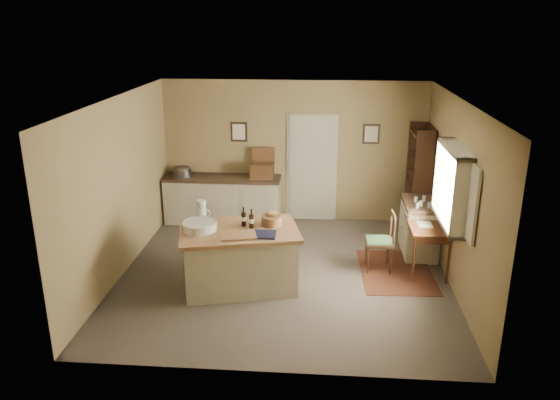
# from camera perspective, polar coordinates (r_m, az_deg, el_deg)

# --- Properties ---
(ground) EXTENTS (5.00, 5.00, 0.00)m
(ground) POSITION_cam_1_polar(r_m,az_deg,el_deg) (8.59, 0.43, -7.67)
(ground) COLOR brown
(ground) RESTS_ON ground
(wall_back) EXTENTS (5.00, 0.10, 2.70)m
(wall_back) POSITION_cam_1_polar(r_m,az_deg,el_deg) (10.49, 1.45, 5.08)
(wall_back) COLOR olive
(wall_back) RESTS_ON ground
(wall_front) EXTENTS (5.00, 0.10, 2.70)m
(wall_front) POSITION_cam_1_polar(r_m,az_deg,el_deg) (5.76, -1.37, -6.60)
(wall_front) COLOR olive
(wall_front) RESTS_ON ground
(wall_left) EXTENTS (0.10, 5.00, 2.70)m
(wall_left) POSITION_cam_1_polar(r_m,az_deg,el_deg) (8.62, -16.36, 1.31)
(wall_left) COLOR olive
(wall_left) RESTS_ON ground
(wall_right) EXTENTS (0.10, 5.00, 2.70)m
(wall_right) POSITION_cam_1_polar(r_m,az_deg,el_deg) (8.30, 17.94, 0.48)
(wall_right) COLOR olive
(wall_right) RESTS_ON ground
(ceiling) EXTENTS (5.00, 5.00, 0.00)m
(ceiling) POSITION_cam_1_polar(r_m,az_deg,el_deg) (7.78, 0.48, 10.46)
(ceiling) COLOR silver
(ceiling) RESTS_ON wall_back
(door) EXTENTS (0.97, 0.06, 2.11)m
(door) POSITION_cam_1_polar(r_m,az_deg,el_deg) (10.52, 3.33, 3.44)
(door) COLOR #ADAE95
(door) RESTS_ON ground
(framed_prints) EXTENTS (2.82, 0.02, 0.38)m
(framed_prints) POSITION_cam_1_polar(r_m,az_deg,el_deg) (10.38, 2.57, 7.02)
(framed_prints) COLOR black
(framed_prints) RESTS_ON ground
(window) EXTENTS (0.25, 1.99, 1.12)m
(window) POSITION_cam_1_polar(r_m,az_deg,el_deg) (8.03, 17.86, 1.41)
(window) COLOR #B9AD92
(window) RESTS_ON ground
(work_island) EXTENTS (1.90, 1.46, 1.20)m
(work_island) POSITION_cam_1_polar(r_m,az_deg,el_deg) (8.02, -4.31, -5.89)
(work_island) COLOR #B9AD92
(work_island) RESTS_ON ground
(sideboard) EXTENTS (2.24, 0.63, 1.18)m
(sideboard) POSITION_cam_1_polar(r_m,az_deg,el_deg) (10.60, -5.94, 0.24)
(sideboard) COLOR #B9AD92
(sideboard) RESTS_ON ground
(rug) EXTENTS (1.17, 1.65, 0.01)m
(rug) POSITION_cam_1_polar(r_m,az_deg,el_deg) (8.83, 12.02, -7.31)
(rug) COLOR #451D13
(rug) RESTS_ON ground
(writing_desk) EXTENTS (0.58, 0.96, 0.82)m
(writing_desk) POSITION_cam_1_polar(r_m,az_deg,el_deg) (8.73, 15.16, -3.08)
(writing_desk) COLOR #3B1F11
(writing_desk) RESTS_ON ground
(desk_chair) EXTENTS (0.45, 0.45, 0.93)m
(desk_chair) POSITION_cam_1_polar(r_m,az_deg,el_deg) (8.68, 10.30, -4.32)
(desk_chair) COLOR black
(desk_chair) RESTS_ON ground
(right_cabinet) EXTENTS (0.56, 1.00, 0.99)m
(right_cabinet) POSITION_cam_1_polar(r_m,az_deg,el_deg) (9.43, 14.35, -2.78)
(right_cabinet) COLOR #B9AD92
(right_cabinet) RESTS_ON ground
(shelving_unit) EXTENTS (0.34, 0.89, 1.98)m
(shelving_unit) POSITION_cam_1_polar(r_m,az_deg,el_deg) (10.24, 14.53, 2.05)
(shelving_unit) COLOR black
(shelving_unit) RESTS_ON ground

